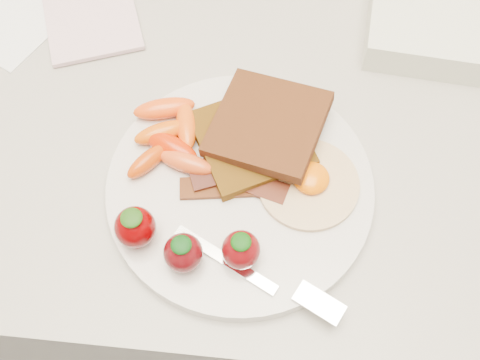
{
  "coord_description": "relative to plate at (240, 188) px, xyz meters",
  "views": [
    {
      "loc": [
        0.04,
        1.3,
        1.46
      ],
      "look_at": [
        0.01,
        1.57,
        0.93
      ],
      "focal_mm": 45.0,
      "sensor_mm": 36.0,
      "label": 1
    }
  ],
  "objects": [
    {
      "name": "strawberries",
      "position": [
        -0.05,
        -0.07,
        0.03
      ],
      "size": [
        0.14,
        0.06,
        0.05
      ],
      "color": "#5C0001",
      "rests_on": "plate"
    },
    {
      "name": "toast_lower",
      "position": [
        0.01,
        0.05,
        0.02
      ],
      "size": [
        0.14,
        0.14,
        0.01
      ],
      "primitive_type": "cube",
      "rotation": [
        0.0,
        0.0,
        0.48
      ],
      "color": "black",
      "rests_on": "plate"
    },
    {
      "name": "fried_egg",
      "position": [
        0.07,
        0.01,
        0.01
      ],
      "size": [
        0.13,
        0.13,
        0.02
      ],
      "color": "beige",
      "rests_on": "plate"
    },
    {
      "name": "baby_carrots",
      "position": [
        -0.08,
        0.04,
        0.02
      ],
      "size": [
        0.1,
        0.11,
        0.02
      ],
      "color": "#D85307",
      "rests_on": "plate"
    },
    {
      "name": "counter",
      "position": [
        -0.01,
        0.13,
        -0.46
      ],
      "size": [
        2.0,
        0.6,
        0.9
      ],
      "primitive_type": "cube",
      "color": "gray",
      "rests_on": "ground"
    },
    {
      "name": "plate",
      "position": [
        0.0,
        0.0,
        0.0
      ],
      "size": [
        0.27,
        0.27,
        0.02
      ],
      "primitive_type": "cylinder",
      "color": "beige",
      "rests_on": "counter"
    },
    {
      "name": "toast_upper",
      "position": [
        0.02,
        0.06,
        0.03
      ],
      "size": [
        0.13,
        0.13,
        0.03
      ],
      "primitive_type": "cube",
      "rotation": [
        0.0,
        -0.1,
        -0.27
      ],
      "color": "#331908",
      "rests_on": "toast_lower"
    },
    {
      "name": "fork",
      "position": [
        0.04,
        -0.1,
        0.01
      ],
      "size": [
        0.17,
        0.08,
        0.0
      ],
      "color": "white",
      "rests_on": "plate"
    },
    {
      "name": "notepad",
      "position": [
        -0.21,
        0.23,
        -0.0
      ],
      "size": [
        0.15,
        0.18,
        0.01
      ],
      "primitive_type": "cube",
      "rotation": [
        0.0,
        0.0,
        0.36
      ],
      "color": "beige",
      "rests_on": "paper_sheet"
    },
    {
      "name": "bacon_strips",
      "position": [
        -0.01,
        0.0,
        0.01
      ],
      "size": [
        0.11,
        0.06,
        0.01
      ],
      "color": "black",
      "rests_on": "plate"
    }
  ]
}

